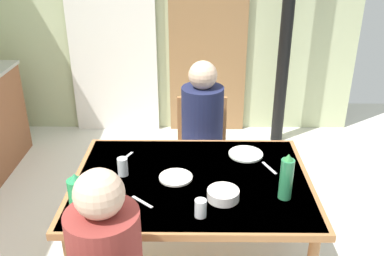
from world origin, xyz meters
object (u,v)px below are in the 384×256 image
at_px(dining_table, 192,189).
at_px(water_bottle_green_near, 286,178).
at_px(chair_far_diner, 202,147).
at_px(serving_bowl_center, 223,195).
at_px(water_bottle_green_far, 78,201).
at_px(person_far_diner, 202,121).

bearing_deg(dining_table, water_bottle_green_near, -20.06).
bearing_deg(chair_far_diner, serving_bowl_center, 95.36).
bearing_deg(chair_far_diner, water_bottle_green_far, 64.63).
distance_m(dining_table, water_bottle_green_near, 0.56).
bearing_deg(water_bottle_green_far, serving_bowl_center, 17.66).
bearing_deg(person_far_diner, water_bottle_green_near, 115.52).
xyz_separation_m(chair_far_diner, water_bottle_green_far, (-0.60, -1.26, 0.37)).
distance_m(water_bottle_green_far, serving_bowl_center, 0.74).
height_order(person_far_diner, water_bottle_green_near, person_far_diner).
relative_size(dining_table, water_bottle_green_far, 4.73).
bearing_deg(water_bottle_green_near, dining_table, 159.94).
bearing_deg(person_far_diner, dining_table, 84.41).
distance_m(dining_table, water_bottle_green_far, 0.71).
bearing_deg(person_far_diner, water_bottle_green_far, 62.00).
height_order(water_bottle_green_far, serving_bowl_center, water_bottle_green_far).
height_order(dining_table, chair_far_diner, chair_far_diner).
distance_m(dining_table, chair_far_diner, 0.86).
bearing_deg(dining_table, chair_far_diner, 85.31).
height_order(dining_table, person_far_diner, person_far_diner).
xyz_separation_m(person_far_diner, water_bottle_green_near, (0.42, -0.89, 0.08)).
bearing_deg(water_bottle_green_far, dining_table, 38.36).
relative_size(water_bottle_green_near, water_bottle_green_far, 0.91).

